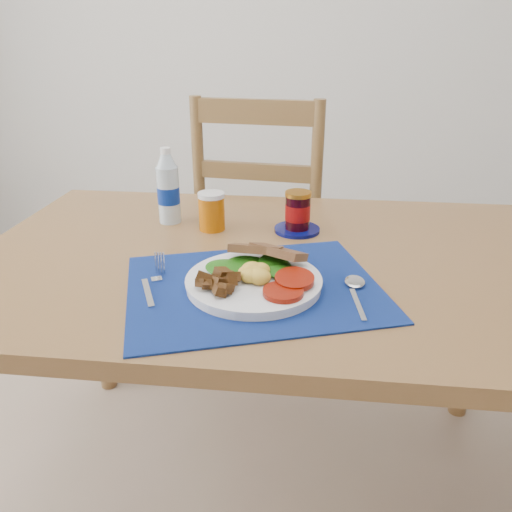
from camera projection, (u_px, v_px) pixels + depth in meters
The scene contains 9 objects.
table at pixel (269, 285), 1.21m from camera, with size 1.40×0.90×0.75m.
chair_far at pixel (264, 208), 1.87m from camera, with size 0.51×0.49×1.26m.
placemat at pixel (254, 287), 1.02m from camera, with size 0.50×0.39×0.00m, color #041131.
breakfast_plate at pixel (251, 279), 1.00m from camera, with size 0.27×0.27×0.07m.
fork at pixel (154, 284), 1.02m from camera, with size 0.06×0.17×0.00m.
spoon at pixel (356, 289), 1.00m from camera, with size 0.04×0.18×0.01m.
water_bottle at pixel (168, 190), 1.34m from camera, with size 0.06×0.06×0.21m.
juice_glass at pixel (212, 212), 1.30m from camera, with size 0.07×0.07×0.09m, color #AC5404.
jam_on_saucer at pixel (298, 214), 1.29m from camera, with size 0.12×0.12×0.11m.
Camera 1 is at (0.09, -0.87, 1.23)m, focal length 35.00 mm.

